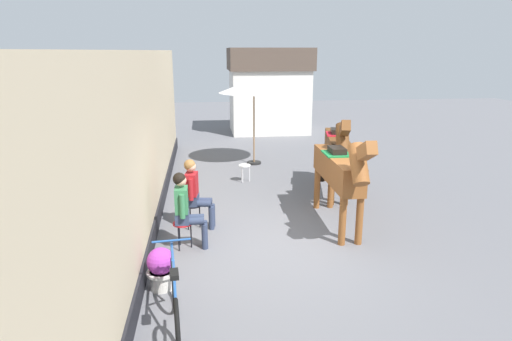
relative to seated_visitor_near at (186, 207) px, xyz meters
name	(u,v)px	position (x,y,z in m)	size (l,w,h in m)	color
ground_plane	(263,192)	(1.78, 3.02, -0.78)	(40.00, 40.00, 0.00)	slate
pub_facade_wall	(148,147)	(-0.76, 1.52, 0.76)	(0.34, 14.00, 3.40)	#CCB793
distant_cottage	(269,89)	(3.18, 11.37, 1.02)	(3.40, 2.60, 3.50)	silver
seated_visitor_near	(186,207)	(0.00, 0.00, 0.00)	(0.61, 0.49, 1.39)	red
seated_visitor_far	(195,190)	(0.15, 0.92, 0.00)	(0.61, 0.49, 1.39)	black
saddled_horse_near	(339,170)	(2.94, 0.64, 0.38)	(0.51, 3.00, 2.06)	brown
saddled_horse_far	(337,147)	(3.52, 2.69, 0.38)	(0.91, 2.96, 2.06)	brown
flower_planter_near	(161,268)	(-0.33, -1.36, -0.44)	(0.43, 0.43, 0.64)	beige
leaning_bicycle	(175,301)	(-0.07, -2.40, -0.38)	(0.50, 1.76, 1.02)	black
cafe_parasol	(254,86)	(1.89, 5.85, 1.59)	(2.10, 2.10, 2.58)	black
spare_stool_white	(245,167)	(1.42, 3.96, -0.38)	(0.32, 0.32, 0.46)	white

